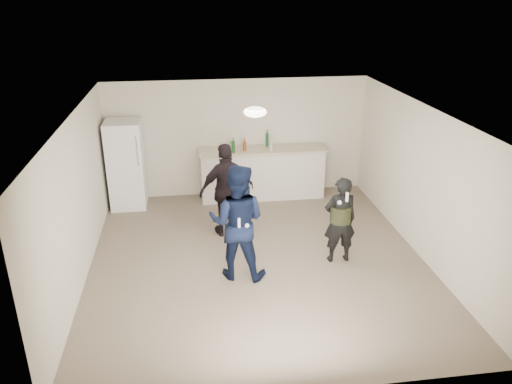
{
  "coord_description": "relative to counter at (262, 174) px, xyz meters",
  "views": [
    {
      "loc": [
        -1.04,
        -7.22,
        4.25
      ],
      "look_at": [
        0.0,
        0.2,
        1.15
      ],
      "focal_mm": 35.0,
      "sensor_mm": 36.0,
      "label": 1
    }
  ],
  "objects": [
    {
      "name": "remote_man",
      "position": [
        -0.86,
        -3.36,
        0.53
      ],
      "size": [
        0.04,
        0.04,
        0.15
      ],
      "primitive_type": "cube",
      "color": "silver",
      "rests_on": "man"
    },
    {
      "name": "spectator",
      "position": [
        -0.89,
        -1.62,
        0.34
      ],
      "size": [
        1.08,
        0.65,
        1.73
      ],
      "primitive_type": "imported",
      "rotation": [
        0.0,
        0.0,
        3.39
      ],
      "color": "black",
      "rests_on": "floor"
    },
    {
      "name": "nunchuk_man",
      "position": [
        -0.74,
        -3.33,
        0.45
      ],
      "size": [
        0.07,
        0.07,
        0.07
      ],
      "primitive_type": "sphere",
      "color": "silver",
      "rests_on": "man"
    },
    {
      "name": "shaker",
      "position": [
        -0.63,
        0.14,
        0.65
      ],
      "size": [
        0.08,
        0.08,
        0.17
      ],
      "primitive_type": "cylinder",
      "color": "#AAAAAE",
      "rests_on": "counter_top"
    },
    {
      "name": "nunchuk_woman",
      "position": [
        0.74,
        -3.07,
        0.62
      ],
      "size": [
        0.07,
        0.07,
        0.07
      ],
      "primitive_type": "sphere",
      "color": "silver",
      "rests_on": "woman"
    },
    {
      "name": "man",
      "position": [
        -0.86,
        -3.08,
        0.4
      ],
      "size": [
        1.06,
        0.93,
        1.85
      ],
      "primitive_type": "imported",
      "rotation": [
        0.0,
        0.0,
        2.85
      ],
      "color": "#101D43",
      "rests_on": "floor"
    },
    {
      "name": "fridge",
      "position": [
        -2.81,
        -0.07,
        0.38
      ],
      "size": [
        0.7,
        0.7,
        1.8
      ],
      "primitive_type": "cube",
      "color": "white",
      "rests_on": "floor"
    },
    {
      "name": "counter",
      "position": [
        0.0,
        0.0,
        0.0
      ],
      "size": [
        2.6,
        0.56,
        1.05
      ],
      "primitive_type": "cube",
      "color": "silver",
      "rests_on": "floor"
    },
    {
      "name": "ceiling_dome",
      "position": [
        -0.48,
        -2.37,
        1.93
      ],
      "size": [
        0.36,
        0.36,
        0.16
      ],
      "primitive_type": "ellipsoid",
      "color": "white",
      "rests_on": "ceiling"
    },
    {
      "name": "remote_woman",
      "position": [
        0.84,
        -3.1,
        0.72
      ],
      "size": [
        0.04,
        0.04,
        0.15
      ],
      "primitive_type": "cube",
      "color": "white",
      "rests_on": "woman"
    },
    {
      "name": "wall_left",
      "position": [
        -3.23,
        -2.67,
        0.72
      ],
      "size": [
        0.0,
        6.0,
        6.0
      ],
      "primitive_type": "plane",
      "rotation": [
        1.57,
        0.0,
        1.57
      ],
      "color": "beige",
      "rests_on": "floor"
    },
    {
      "name": "ceiling",
      "position": [
        -0.48,
        -2.67,
        1.98
      ],
      "size": [
        6.0,
        6.0,
        0.0
      ],
      "primitive_type": "plane",
      "rotation": [
        3.14,
        0.0,
        0.0
      ],
      "color": "silver",
      "rests_on": "wall_back"
    },
    {
      "name": "wall_front",
      "position": [
        -0.48,
        -5.67,
        0.72
      ],
      "size": [
        6.0,
        0.0,
        6.0
      ],
      "primitive_type": "plane",
      "rotation": [
        -1.57,
        0.0,
        0.0
      ],
      "color": "beige",
      "rests_on": "floor"
    },
    {
      "name": "floor",
      "position": [
        -0.48,
        -2.67,
        -0.53
      ],
      "size": [
        6.0,
        6.0,
        0.0
      ],
      "primitive_type": "plane",
      "color": "#6B5B4C",
      "rests_on": "ground"
    },
    {
      "name": "wall_back",
      "position": [
        -0.48,
        0.33,
        0.72
      ],
      "size": [
        6.0,
        0.0,
        6.0
      ],
      "primitive_type": "plane",
      "rotation": [
        1.57,
        0.0,
        0.0
      ],
      "color": "beige",
      "rests_on": "floor"
    },
    {
      "name": "camo_shorts",
      "position": [
        0.84,
        -2.85,
        0.32
      ],
      "size": [
        0.34,
        0.34,
        0.28
      ],
      "primitive_type": "cylinder",
      "color": "#2E3719",
      "rests_on": "woman"
    },
    {
      "name": "wall_right",
      "position": [
        2.27,
        -2.67,
        0.72
      ],
      "size": [
        0.0,
        6.0,
        6.0
      ],
      "primitive_type": "plane",
      "rotation": [
        1.57,
        0.0,
        -1.57
      ],
      "color": "beige",
      "rests_on": "floor"
    },
    {
      "name": "fridge_handle",
      "position": [
        -2.53,
        -0.44,
        0.78
      ],
      "size": [
        0.02,
        0.02,
        0.6
      ],
      "primitive_type": "cylinder",
      "color": "silver",
      "rests_on": "fridge"
    },
    {
      "name": "bottle_cluster",
      "position": [
        -0.23,
        -0.05,
        0.67
      ],
      "size": [
        0.85,
        0.4,
        0.28
      ],
      "color": "#144925",
      "rests_on": "counter_top"
    },
    {
      "name": "woman",
      "position": [
        0.84,
        -2.85,
        0.21
      ],
      "size": [
        0.55,
        0.37,
        1.48
      ],
      "primitive_type": "imported",
      "rotation": [
        0.0,
        0.0,
        3.17
      ],
      "color": "black",
      "rests_on": "floor"
    },
    {
      "name": "counter_top",
      "position": [
        0.0,
        0.0,
        0.55
      ],
      "size": [
        2.68,
        0.64,
        0.04
      ],
      "primitive_type": "cube",
      "color": "beige",
      "rests_on": "counter"
    }
  ]
}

